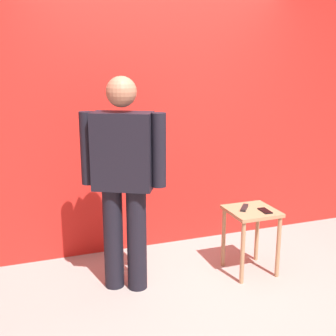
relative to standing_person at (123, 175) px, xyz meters
The scene contains 6 objects.
ground_plane 1.21m from the standing_person, 42.62° to the right, with size 12.00×12.00×0.00m, color #9E9991.
back_wall_red 1.19m from the standing_person, 54.86° to the left, with size 4.95×0.12×3.34m, color red.
standing_person is the anchor object (origin of this frame).
side_table 1.21m from the standing_person, ahead, with size 0.40×0.40×0.57m.
cell_phone 1.24m from the standing_person, ahead, with size 0.07×0.14×0.01m, color black.
tv_remote 1.11m from the standing_person, ahead, with size 0.04×0.17×0.02m, color black.
Camera 1 is at (-1.33, -2.67, 1.81)m, focal length 46.60 mm.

